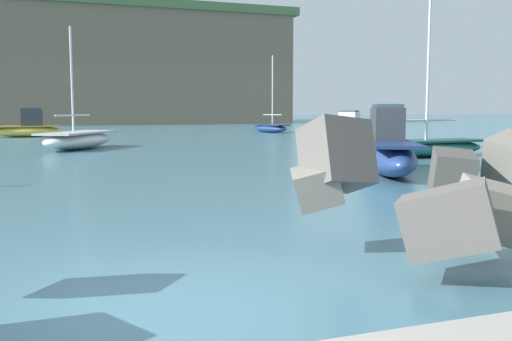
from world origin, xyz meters
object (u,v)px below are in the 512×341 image
(boat_near_centre, at_px, (352,131))
(boat_near_right, at_px, (78,139))
(boat_mid_centre, at_px, (388,151))
(boat_far_left, at_px, (28,128))
(boat_mid_left, at_px, (433,147))
(boat_mid_right, at_px, (270,127))

(boat_near_centre, distance_m, boat_near_right, 19.06)
(boat_near_right, distance_m, boat_mid_centre, 18.46)
(boat_near_centre, height_order, boat_near_right, boat_near_right)
(boat_mid_centre, distance_m, boat_far_left, 33.72)
(boat_mid_left, bearing_deg, boat_near_centre, 74.68)
(boat_mid_centre, height_order, boat_far_left, boat_mid_centre)
(boat_near_right, bearing_deg, boat_mid_centre, -60.82)
(boat_near_centre, height_order, boat_mid_left, boat_mid_left)
(boat_mid_left, distance_m, boat_mid_centre, 7.96)
(boat_near_right, bearing_deg, boat_far_left, 100.91)
(boat_mid_left, xyz_separation_m, boat_mid_centre, (-5.86, -5.38, 0.30))
(boat_mid_left, relative_size, boat_mid_centre, 1.14)
(boat_mid_right, bearing_deg, boat_mid_centre, -104.99)
(boat_near_centre, height_order, boat_far_left, boat_far_left)
(boat_mid_centre, bearing_deg, boat_far_left, 110.79)
(boat_near_right, height_order, boat_mid_centre, boat_near_right)
(boat_near_right, bearing_deg, boat_mid_right, 44.01)
(boat_far_left, bearing_deg, boat_mid_right, 5.28)
(boat_mid_left, bearing_deg, boat_far_left, 124.29)
(boat_mid_left, relative_size, boat_far_left, 1.31)
(boat_near_centre, distance_m, boat_mid_right, 13.92)
(boat_near_centre, relative_size, boat_mid_right, 0.61)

